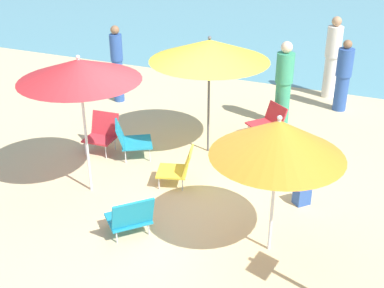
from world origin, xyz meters
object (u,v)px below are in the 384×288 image
(umbrella_red, at_px, (79,70))
(beach_chair_a, at_px, (179,167))
(beach_chair_b, at_px, (102,132))
(person_c, at_px, (332,57))
(beach_chair_c, at_px, (269,121))
(umbrella_yellow, at_px, (209,50))
(beach_chair_d, at_px, (130,139))
(beach_bag, at_px, (302,196))
(umbrella_orange, at_px, (278,138))
(person_b, at_px, (117,63))
(beach_chair_e, at_px, (130,217))
(person_d, at_px, (343,76))
(person_a, at_px, (284,84))

(umbrella_red, relative_size, beach_chair_a, 3.25)
(beach_chair_b, bearing_deg, person_c, 139.15)
(beach_chair_b, height_order, beach_chair_c, beach_chair_b)
(umbrella_yellow, relative_size, beach_chair_c, 2.61)
(beach_chair_b, relative_size, beach_chair_d, 0.83)
(beach_chair_b, relative_size, beach_bag, 2.50)
(beach_chair_c, xyz_separation_m, beach_chair_d, (-1.96, -1.81, 0.04))
(umbrella_orange, bearing_deg, umbrella_red, 173.61)
(person_b, relative_size, person_c, 0.93)
(beach_chair_e, distance_m, person_d, 5.96)
(beach_chair_a, bearing_deg, umbrella_orange, 132.31)
(beach_chair_b, xyz_separation_m, beach_chair_c, (2.55, 1.76, -0.06))
(umbrella_orange, xyz_separation_m, person_d, (0.11, 5.19, -0.83))
(beach_chair_d, bearing_deg, umbrella_red, -122.48)
(beach_chair_b, height_order, person_a, person_a)
(person_a, bearing_deg, person_d, 46.92)
(beach_chair_d, height_order, beach_chair_e, beach_chair_e)
(beach_chair_b, distance_m, beach_chair_e, 2.68)
(beach_chair_a, height_order, person_d, person_d)
(beach_chair_b, xyz_separation_m, person_b, (-0.98, 2.20, 0.51))
(umbrella_yellow, relative_size, beach_chair_a, 3.14)
(beach_chair_b, height_order, beach_chair_d, beach_chair_b)
(umbrella_red, relative_size, beach_chair_c, 2.70)
(beach_chair_a, height_order, person_c, person_c)
(beach_chair_b, bearing_deg, person_a, 127.77)
(beach_chair_e, xyz_separation_m, person_b, (-2.71, 4.24, 0.55))
(person_c, distance_m, person_d, 0.81)
(umbrella_yellow, xyz_separation_m, beach_chair_a, (0.01, -1.26, -1.53))
(umbrella_orange, height_order, beach_chair_c, umbrella_orange)
(umbrella_red, distance_m, beach_bag, 3.67)
(person_a, relative_size, person_c, 0.93)
(beach_chair_e, height_order, person_b, person_b)
(umbrella_orange, bearing_deg, beach_chair_a, 149.54)
(umbrella_red, height_order, person_d, umbrella_red)
(beach_chair_c, xyz_separation_m, person_a, (0.09, 0.59, 0.55))
(umbrella_yellow, relative_size, person_c, 1.14)
(beach_chair_c, bearing_deg, beach_chair_e, 27.21)
(umbrella_red, distance_m, beach_chair_b, 2.10)
(beach_chair_c, xyz_separation_m, beach_bag, (1.10, -2.12, -0.16))
(person_b, bearing_deg, person_d, 31.15)
(beach_chair_e, bearing_deg, beach_chair_b, -6.31)
(beach_chair_a, distance_m, person_b, 3.93)
(beach_chair_d, relative_size, person_b, 0.48)
(beach_chair_c, height_order, beach_bag, beach_chair_c)
(beach_chair_b, bearing_deg, beach_chair_d, 81.27)
(person_b, relative_size, beach_bag, 6.30)
(umbrella_red, xyz_separation_m, person_a, (2.06, 3.61, -1.09))
(umbrella_yellow, distance_m, person_b, 3.26)
(person_b, bearing_deg, person_a, 16.54)
(umbrella_yellow, height_order, beach_chair_b, umbrella_yellow)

